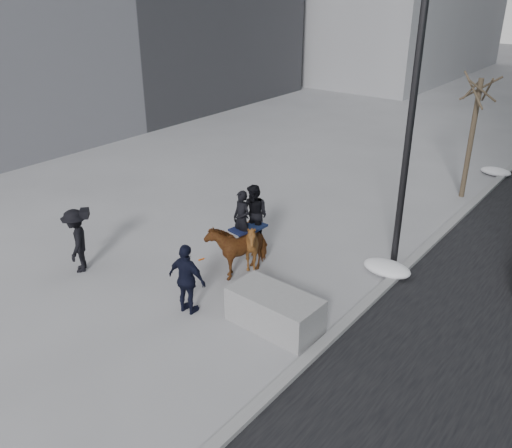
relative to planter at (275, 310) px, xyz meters
The scene contains 10 objects.
ground 1.81m from the planter, 168.73° to the left, with size 120.00×120.00×0.00m, color gray.
curb 10.43m from the planter, 82.99° to the left, with size 0.25×90.00×0.12m, color gray.
planter is the anchor object (origin of this frame).
tree_near 10.71m from the planter, 86.35° to the left, with size 1.20×1.20×4.63m, color #372E20, non-canonical shape.
mounted_left 2.75m from the planter, 146.55° to the left, with size 1.06×1.83×2.23m.
mounted_right 2.78m from the planter, 138.99° to the left, with size 1.28×1.43×2.35m.
feeder 2.14m from the planter, 158.36° to the right, with size 1.07×0.91×1.75m.
camera_crew 5.78m from the planter, 168.70° to the right, with size 1.27×1.25×1.75m.
lamppost 6.53m from the planter, 79.22° to the left, with size 0.25×2.06×9.09m.
snow_piles 7.84m from the planter, 82.87° to the left, with size 1.31×10.64×0.33m.
Camera 1 is at (7.65, -8.66, 7.28)m, focal length 38.00 mm.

